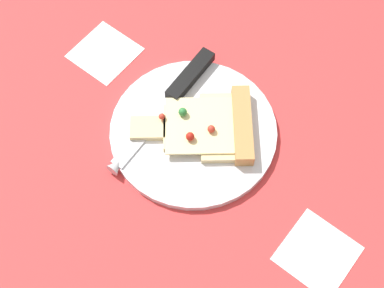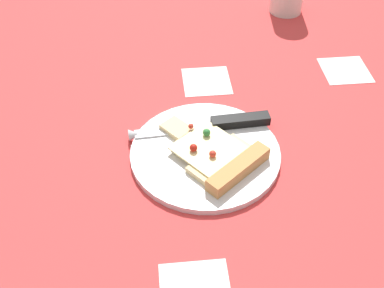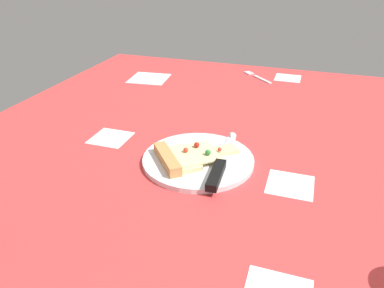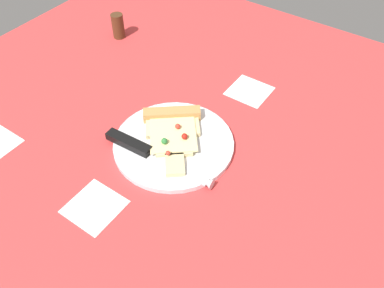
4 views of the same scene
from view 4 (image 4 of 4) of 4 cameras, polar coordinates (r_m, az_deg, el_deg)
The scene contains 5 objects.
ground_plane at distance 74.59cm, azimuth -1.93°, elevation -7.58°, with size 141.98×141.98×3.00cm.
plate at distance 80.50cm, azimuth -2.64°, elevation 0.04°, with size 24.25×24.25×1.12cm, color silver.
pizza_slice at distance 81.34cm, azimuth -2.75°, elevation 2.01°, with size 18.42×17.03×2.54cm.
knife at distance 77.75cm, azimuth -6.37°, elevation -1.18°, with size 3.42×24.08×2.45cm.
pepper_shaker at distance 112.74cm, azimuth -10.52°, elevation 16.25°, with size 3.21×3.21×6.57cm, color #4C2D19.
Camera 4 is at (34.41, 26.89, 58.98)cm, focal length 37.36 mm.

